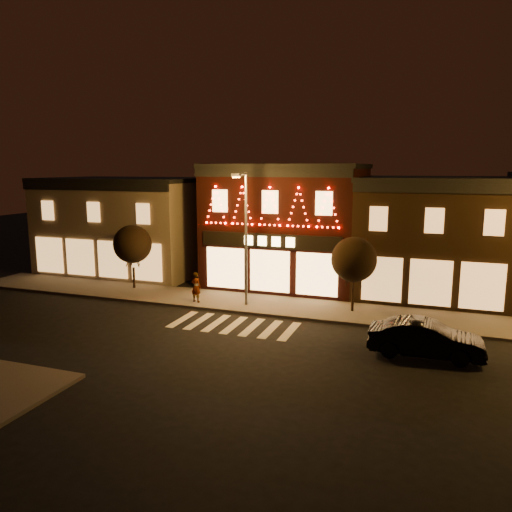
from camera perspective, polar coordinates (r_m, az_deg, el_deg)
The scene contains 10 objects.
ground at distance 22.63m, azimuth -6.44°, elevation -10.85°, with size 120.00×120.00×0.00m, color black.
sidewalk_far at distance 29.05m, azimuth 4.14°, elevation -5.89°, with size 44.00×4.00×0.15m, color #47423D.
building_left at distance 40.06m, azimuth -14.52°, elevation 3.48°, with size 12.20×8.28×7.30m.
building_pulp at distance 34.44m, azimuth 3.69°, elevation 3.59°, with size 10.20×8.34×8.30m.
building_right_a at distance 33.20m, azimuth 19.66°, elevation 2.07°, with size 9.20×8.28×7.50m.
streetlamp_mid at distance 28.19m, azimuth -1.31°, elevation 3.14°, with size 0.49×1.75×7.66m.
tree_left at distance 33.68m, azimuth -14.00°, elevation 1.33°, with size 2.52×2.52×4.21m.
tree_right at distance 27.87m, azimuth 11.18°, elevation -0.40°, with size 2.50×2.50×4.18m.
dark_sedan at distance 22.90m, azimuth 18.90°, elevation -8.98°, with size 1.68×4.81×1.59m, color black.
pedestrian at distance 29.82m, azimuth -6.91°, elevation -3.56°, with size 0.66×0.43×1.81m, color gray.
Camera 1 is at (9.41, -18.93, 8.08)m, focal length 34.85 mm.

